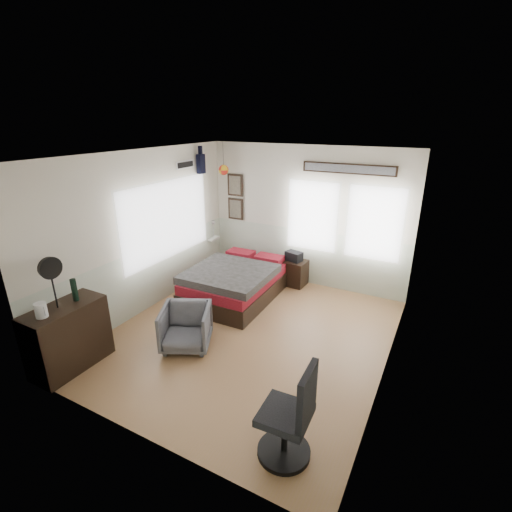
% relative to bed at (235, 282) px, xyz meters
% --- Properties ---
extents(ground_plane, '(4.00, 4.50, 0.01)m').
position_rel_bed_xyz_m(ground_plane, '(0.84, -0.99, -0.31)').
color(ground_plane, '#A97A4B').
extents(room_shell, '(4.02, 4.52, 2.71)m').
position_rel_bed_xyz_m(room_shell, '(0.76, -0.80, 1.31)').
color(room_shell, beige).
rests_on(room_shell, ground_plane).
extents(wall_decor, '(3.55, 1.32, 1.44)m').
position_rel_bed_xyz_m(wall_decor, '(-0.26, 0.97, 1.80)').
color(wall_decor, black).
rests_on(wall_decor, room_shell).
extents(bed, '(1.44, 1.96, 0.62)m').
position_rel_bed_xyz_m(bed, '(0.00, 0.00, 0.00)').
color(bed, black).
rests_on(bed, ground_plane).
extents(dresser, '(0.48, 1.00, 0.90)m').
position_rel_bed_xyz_m(dresser, '(-0.90, -2.78, 0.15)').
color(dresser, black).
rests_on(dresser, ground_plane).
extents(armchair, '(0.91, 0.92, 0.63)m').
position_rel_bed_xyz_m(armchair, '(0.18, -1.69, 0.02)').
color(armchair, '#4D4D53').
rests_on(armchair, ground_plane).
extents(nightstand, '(0.53, 0.43, 0.50)m').
position_rel_bed_xyz_m(nightstand, '(0.72, 1.05, -0.05)').
color(nightstand, black).
rests_on(nightstand, ground_plane).
extents(task_chair, '(0.53, 0.53, 1.07)m').
position_rel_bed_xyz_m(task_chair, '(2.25, -2.72, 0.13)').
color(task_chair, black).
rests_on(task_chair, ground_plane).
extents(kettle, '(0.16, 0.14, 0.19)m').
position_rel_bed_xyz_m(kettle, '(-0.87, -3.06, 0.69)').
color(kettle, silver).
rests_on(kettle, dresser).
extents(bottle, '(0.08, 0.08, 0.30)m').
position_rel_bed_xyz_m(bottle, '(-0.89, -2.58, 0.75)').
color(bottle, black).
rests_on(bottle, dresser).
extents(stand_fan, '(0.09, 0.28, 0.69)m').
position_rel_bed_xyz_m(stand_fan, '(-0.91, -2.82, 1.13)').
color(stand_fan, black).
rests_on(stand_fan, dresser).
extents(black_bag, '(0.35, 0.27, 0.18)m').
position_rel_bed_xyz_m(black_bag, '(0.72, 1.05, 0.30)').
color(black_bag, black).
rests_on(black_bag, nightstand).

